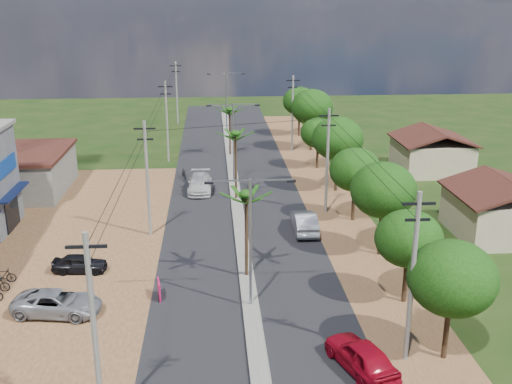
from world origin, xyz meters
TOP-DOWN VIEW (x-y plane):
  - ground at (0.00, 0.00)m, footprint 160.00×160.00m
  - road at (0.00, 15.00)m, footprint 12.00×110.00m
  - median at (0.00, 18.00)m, footprint 1.00×90.00m
  - dirt_lot_west at (-15.00, 8.00)m, footprint 18.00×46.00m
  - dirt_shoulder_east at (8.50, 15.00)m, footprint 5.00×90.00m
  - low_shed at (-21.00, 24.00)m, footprint 10.40×10.40m
  - house_east_near at (20.00, 10.00)m, footprint 7.60×7.50m
  - house_east_far at (21.00, 28.00)m, footprint 7.60×7.50m
  - tree_east_a at (9.50, -6.00)m, footprint 4.40×4.40m
  - tree_east_b at (9.30, 0.00)m, footprint 4.00×4.00m
  - tree_east_c at (9.70, 7.00)m, footprint 4.60×4.60m
  - tree_east_d at (9.40, 14.00)m, footprint 4.20×4.20m
  - tree_east_e at (9.60, 22.00)m, footprint 4.80×4.80m
  - tree_east_f at (9.20, 30.00)m, footprint 3.80×3.80m
  - tree_east_g at (9.80, 38.00)m, footprint 5.00×5.00m
  - tree_east_h at (9.50, 46.00)m, footprint 4.40×4.40m
  - palm_median_near at (0.00, 4.00)m, footprint 2.00×2.00m
  - palm_median_mid at (0.00, 20.00)m, footprint 2.00×2.00m
  - palm_median_far at (0.00, 36.00)m, footprint 2.00×2.00m
  - streetlight_near at (0.00, 0.00)m, footprint 5.10×0.18m
  - streetlight_mid at (0.00, 25.00)m, footprint 5.10×0.18m
  - streetlight_far at (0.00, 50.00)m, footprint 5.10×0.18m
  - utility_pole_w_a at (-7.00, -10.00)m, footprint 1.60×0.24m
  - utility_pole_w_b at (-7.00, 12.00)m, footprint 1.60×0.24m
  - utility_pole_w_c at (-7.00, 34.00)m, footprint 1.60×0.24m
  - utility_pole_w_d at (-7.00, 55.00)m, footprint 1.60×0.24m
  - utility_pole_e_a at (7.50, -6.00)m, footprint 1.60×0.24m
  - utility_pole_e_b at (7.50, 16.00)m, footprint 1.60×0.24m
  - utility_pole_e_c at (7.50, 38.00)m, footprint 1.60×0.24m
  - car_red_near at (5.00, -6.75)m, footprint 3.34×5.01m
  - car_silver_mid at (5.00, 11.73)m, footprint 1.77×4.93m
  - car_white_far at (-3.32, 22.72)m, footprint 2.29×5.37m
  - car_parked_silver at (-11.21, -0.03)m, footprint 5.37×3.09m
  - car_parked_dark at (-11.09, 5.61)m, footprint 3.70×1.70m
  - moto_rider_east at (5.20, -6.42)m, footprint 0.88×1.60m
  - moto_rider_west_a at (-2.02, 22.23)m, footprint 0.67×1.60m
  - moto_rider_west_b at (-5.00, 26.89)m, footprint 0.92×1.86m
  - roadside_sign at (-5.50, 1.52)m, footprint 0.31×1.37m

SIDE VIEW (x-z plane):
  - ground at x=0.00m, z-range 0.00..0.00m
  - dirt_shoulder_east at x=8.50m, z-range 0.00..0.03m
  - dirt_lot_west at x=-15.00m, z-range 0.00..0.04m
  - road at x=0.00m, z-range 0.00..0.04m
  - median at x=0.00m, z-range 0.00..0.18m
  - moto_rider_east at x=5.20m, z-range 0.00..0.79m
  - moto_rider_west_a at x=-2.02m, z-range 0.00..0.82m
  - moto_rider_west_b at x=-5.00m, z-range 0.00..1.07m
  - roadside_sign at x=-5.50m, z-range 0.00..1.14m
  - car_parked_dark at x=-11.09m, z-range 0.00..1.23m
  - car_parked_silver at x=-11.21m, z-range 0.00..1.41m
  - car_white_far at x=-3.32m, z-range 0.00..1.54m
  - car_red_near at x=5.00m, z-range 0.00..1.58m
  - car_silver_mid at x=5.00m, z-range 0.00..1.62m
  - low_shed at x=-21.00m, z-range -0.01..3.94m
  - house_east_near at x=20.00m, z-range 0.09..4.69m
  - house_east_far at x=21.00m, z-range 0.09..4.69m
  - tree_east_f at x=9.20m, z-range 1.13..6.64m
  - tree_east_b at x=9.30m, z-range 1.20..7.03m
  - tree_east_d at x=9.40m, z-range 1.27..7.41m
  - tree_east_a at x=9.50m, z-range 1.30..7.67m
  - tree_east_h at x=9.50m, z-range 1.38..7.90m
  - utility_pole_w_a at x=-7.00m, z-range 0.26..9.26m
  - utility_pole_w_b at x=-7.00m, z-range 0.26..9.26m
  - utility_pole_w_c at x=-7.00m, z-range 0.26..9.26m
  - utility_pole_w_d at x=-7.00m, z-range 0.26..9.26m
  - utility_pole_e_a at x=7.50m, z-range 0.26..9.26m
  - utility_pole_e_b at x=7.50m, z-range 0.26..9.26m
  - utility_pole_e_c at x=7.50m, z-range 0.26..9.26m
  - streetlight_near at x=0.00m, z-range 0.79..8.79m
  - streetlight_mid at x=0.00m, z-range 0.79..8.79m
  - streetlight_far at x=0.00m, z-range 0.79..8.79m
  - tree_east_c at x=9.70m, z-range 1.45..8.28m
  - tree_east_e at x=9.60m, z-range 1.52..8.66m
  - tree_east_g at x=9.80m, z-range 1.55..8.93m
  - palm_median_far at x=0.00m, z-range 2.34..8.19m
  - palm_median_near at x=0.00m, z-range 2.46..8.61m
  - palm_median_mid at x=0.00m, z-range 2.62..9.17m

